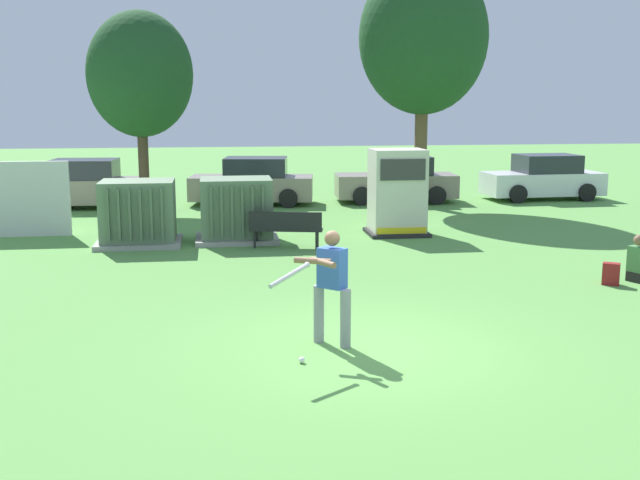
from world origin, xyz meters
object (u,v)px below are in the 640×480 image
(generator_enclosure, at_px, (397,193))
(park_bench, at_px, (286,227))
(transformer_mid_west, at_px, (236,211))
(sports_ball, at_px, (302,360))
(backpack, at_px, (611,274))
(parked_car_right_of_center, at_px, (397,181))
(parked_car_rightmost, at_px, (543,179))
(parked_car_left_of_center, at_px, (253,183))
(transformer_west, at_px, (138,214))
(parked_car_leftmost, at_px, (82,185))
(batter, at_px, (330,282))

(generator_enclosure, bearing_deg, park_bench, -153.55)
(generator_enclosure, bearing_deg, transformer_mid_west, -174.67)
(generator_enclosure, bearing_deg, sports_ball, -110.31)
(backpack, bearing_deg, parked_car_right_of_center, 96.01)
(parked_car_right_of_center, xyz_separation_m, parked_car_rightmost, (5.44, -0.03, 0.00))
(parked_car_left_of_center, bearing_deg, transformer_west, -114.18)
(park_bench, bearing_deg, transformer_west, 165.27)
(transformer_west, bearing_deg, generator_enclosure, 5.23)
(parked_car_right_of_center, bearing_deg, backpack, -83.99)
(backpack, relative_size, parked_car_left_of_center, 0.10)
(park_bench, bearing_deg, transformer_mid_west, 134.93)
(parked_car_leftmost, distance_m, parked_car_right_of_center, 10.80)
(transformer_west, relative_size, parked_car_leftmost, 0.49)
(batter, bearing_deg, sports_ball, -124.76)
(sports_ball, height_order, parked_car_right_of_center, parked_car_right_of_center)
(backpack, height_order, parked_car_left_of_center, parked_car_left_of_center)
(generator_enclosure, bearing_deg, batter, -109.02)
(batter, distance_m, parked_car_rightmost, 18.81)
(park_bench, relative_size, parked_car_left_of_center, 0.42)
(generator_enclosure, height_order, parked_car_rightmost, generator_enclosure)
(parked_car_leftmost, bearing_deg, parked_car_rightmost, 0.17)
(park_bench, height_order, parked_car_left_of_center, parked_car_left_of_center)
(backpack, bearing_deg, transformer_mid_west, 141.00)
(transformer_west, height_order, sports_ball, transformer_west)
(parked_car_left_of_center, distance_m, parked_car_rightmost, 10.53)
(transformer_mid_west, relative_size, parked_car_leftmost, 0.49)
(transformer_west, height_order, park_bench, transformer_west)
(batter, relative_size, parked_car_leftmost, 0.40)
(parked_car_rightmost, bearing_deg, transformer_mid_west, -148.51)
(park_bench, bearing_deg, generator_enclosure, 26.45)
(generator_enclosure, distance_m, parked_car_rightmost, 9.55)
(transformer_west, relative_size, parked_car_rightmost, 0.49)
(transformer_west, bearing_deg, parked_car_right_of_center, 40.79)
(backpack, relative_size, parked_car_rightmost, 0.10)
(generator_enclosure, bearing_deg, transformer_west, -174.77)
(parked_car_rightmost, bearing_deg, batter, -122.77)
(sports_ball, xyz_separation_m, parked_car_leftmost, (-5.56, 16.50, 0.71))
(parked_car_leftmost, distance_m, parked_car_left_of_center, 5.72)
(park_bench, relative_size, batter, 1.06)
(parked_car_leftmost, xyz_separation_m, parked_car_rightmost, (16.25, 0.05, 0.00))
(park_bench, bearing_deg, backpack, -37.69)
(parked_car_leftmost, bearing_deg, parked_car_left_of_center, 0.86)
(parked_car_right_of_center, bearing_deg, generator_enclosure, -103.19)
(parked_car_leftmost, distance_m, parked_car_rightmost, 16.25)
(generator_enclosure, distance_m, sports_ball, 10.75)
(transformer_mid_west, height_order, backpack, transformer_mid_west)
(transformer_west, relative_size, generator_enclosure, 0.91)
(batter, distance_m, parked_car_left_of_center, 15.86)
(transformer_mid_west, height_order, batter, batter)
(parked_car_left_of_center, bearing_deg, parked_car_right_of_center, -0.11)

